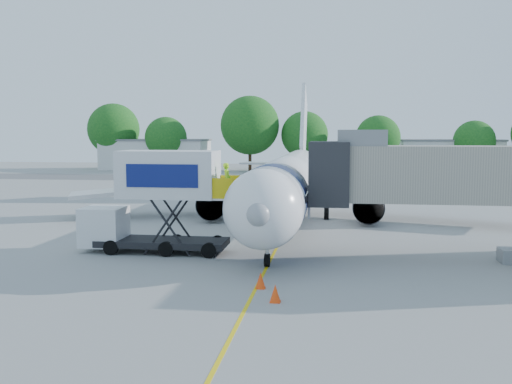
# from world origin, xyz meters

# --- Properties ---
(ground) EXTENTS (160.00, 160.00, 0.00)m
(ground) POSITION_xyz_m (0.00, 0.00, 0.00)
(ground) COLOR #959593
(ground) RESTS_ON ground
(guidance_line) EXTENTS (0.15, 70.00, 0.01)m
(guidance_line) POSITION_xyz_m (0.00, 0.00, 0.01)
(guidance_line) COLOR yellow
(guidance_line) RESTS_ON ground
(taxiway_strip) EXTENTS (120.00, 10.00, 0.01)m
(taxiway_strip) POSITION_xyz_m (0.00, 42.00, 0.00)
(taxiway_strip) COLOR #59595B
(taxiway_strip) RESTS_ON ground
(aircraft) EXTENTS (34.17, 37.73, 11.35)m
(aircraft) POSITION_xyz_m (0.00, 4.12, 2.95)
(aircraft) COLOR silver
(aircraft) RESTS_ON ground
(jet_bridge) EXTENTS (13.90, 3.20, 6.60)m
(jet_bridge) POSITION_xyz_m (7.99, -7.00, 4.34)
(jet_bridge) COLOR #9F9887
(jet_bridge) RESTS_ON ground
(catering_hiloader) EXTENTS (8.50, 2.44, 5.50)m
(catering_hiloader) POSITION_xyz_m (-6.27, -7.00, 2.76)
(catering_hiloader) COLOR black
(catering_hiloader) RESTS_ON ground
(ground_tug) EXTENTS (3.73, 2.90, 1.33)m
(ground_tug) POSITION_xyz_m (-0.12, -19.15, 0.70)
(ground_tug) COLOR silver
(ground_tug) RESTS_ON ground
(safety_cone_a) EXTENTS (0.43, 0.43, 0.69)m
(safety_cone_a) POSITION_xyz_m (1.00, -15.22, 0.33)
(safety_cone_a) COLOR #FF430D
(safety_cone_a) RESTS_ON ground
(safety_cone_b) EXTENTS (0.43, 0.43, 0.68)m
(safety_cone_b) POSITION_xyz_m (0.19, -13.38, 0.33)
(safety_cone_b) COLOR #FF430D
(safety_cone_b) RESTS_ON ground
(outbuilding_left) EXTENTS (18.40, 8.40, 5.30)m
(outbuilding_left) POSITION_xyz_m (-28.00, 60.00, 2.66)
(outbuilding_left) COLOR silver
(outbuilding_left) RESTS_ON ground
(outbuilding_right) EXTENTS (16.40, 7.40, 5.30)m
(outbuilding_right) POSITION_xyz_m (22.00, 62.00, 2.66)
(outbuilding_right) COLOR silver
(outbuilding_right) RESTS_ON ground
(tree_a) EXTENTS (9.02, 9.02, 11.49)m
(tree_a) POSITION_xyz_m (-35.38, 59.45, 6.98)
(tree_a) COLOR #382314
(tree_a) RESTS_ON ground
(tree_b) EXTENTS (7.12, 7.12, 9.08)m
(tree_b) POSITION_xyz_m (-25.39, 57.64, 5.51)
(tree_b) COLOR #382314
(tree_b) RESTS_ON ground
(tree_c) EXTENTS (9.85, 9.85, 12.56)m
(tree_c) POSITION_xyz_m (-11.09, 58.60, 7.63)
(tree_c) COLOR #382314
(tree_c) RESTS_ON ground
(tree_d) EXTENTS (7.82, 7.82, 9.97)m
(tree_d) POSITION_xyz_m (-1.99, 59.22, 6.05)
(tree_d) COLOR #382314
(tree_d) RESTS_ON ground
(tree_e) EXTENTS (7.23, 7.23, 9.22)m
(tree_e) POSITION_xyz_m (9.98, 58.23, 5.59)
(tree_e) COLOR #382314
(tree_e) RESTS_ON ground
(tree_f) EXTENTS (6.56, 6.56, 8.36)m
(tree_f) POSITION_xyz_m (25.14, 59.05, 5.07)
(tree_f) COLOR #382314
(tree_f) RESTS_ON ground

